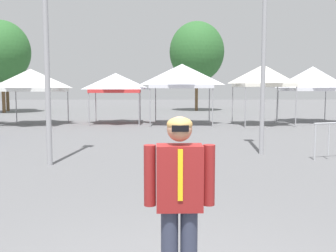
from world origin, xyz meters
The scene contains 10 objects.
canopy_tent_far_right centered at (-7.55, 18.40, 2.52)m, with size 3.55×3.55×3.16m.
canopy_tent_right_of_center centered at (-2.81, 19.05, 2.38)m, with size 3.01×3.01×2.95m.
canopy_tent_behind_center centered at (1.05, 18.47, 2.76)m, with size 3.74×3.74×3.45m.
canopy_tent_center centered at (5.57, 17.94, 2.76)m, with size 3.06×3.06×3.38m.
canopy_tent_behind_left centered at (9.06, 19.69, 2.65)m, with size 3.39×3.39×3.39m.
person_foreground centered at (0.10, 0.13, 1.03)m, with size 0.65×0.26×1.78m.
light_pole_opposite_side centered at (3.02, 8.36, 4.35)m, with size 0.36×0.36×7.59m.
tree_behind_tents_right centered at (-13.62, 29.13, 5.17)m, with size 4.72×4.72×7.78m.
tree_behind_tents_center centered at (-14.37, 31.83, 5.53)m, with size 3.20×3.20×7.33m.
tree_behind_tents_left centered at (3.10, 32.10, 5.45)m, with size 5.04×5.04×8.23m.
Camera 1 is at (-0.05, -3.25, 2.02)m, focal length 40.37 mm.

